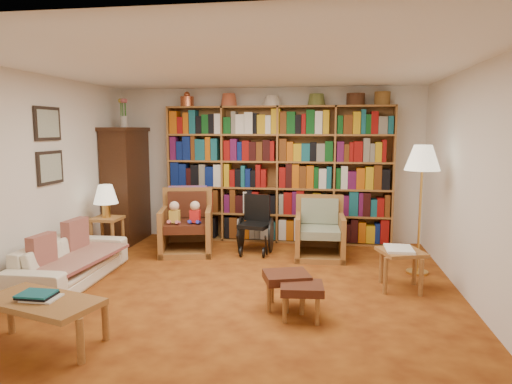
% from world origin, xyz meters
% --- Properties ---
extents(floor, '(5.00, 5.00, 0.00)m').
position_xyz_m(floor, '(0.00, 0.00, 0.00)').
color(floor, '#A85919').
rests_on(floor, ground).
extents(ceiling, '(5.00, 5.00, 0.00)m').
position_xyz_m(ceiling, '(0.00, 0.00, 2.50)').
color(ceiling, white).
rests_on(ceiling, wall_back).
extents(wall_back, '(5.00, 0.00, 5.00)m').
position_xyz_m(wall_back, '(0.00, 2.50, 1.25)').
color(wall_back, white).
rests_on(wall_back, floor).
extents(wall_front, '(5.00, 0.00, 5.00)m').
position_xyz_m(wall_front, '(0.00, -2.50, 1.25)').
color(wall_front, white).
rests_on(wall_front, floor).
extents(wall_left, '(0.00, 5.00, 5.00)m').
position_xyz_m(wall_left, '(-2.50, 0.00, 1.25)').
color(wall_left, white).
rests_on(wall_left, floor).
extents(wall_right, '(0.00, 5.00, 5.00)m').
position_xyz_m(wall_right, '(2.50, 0.00, 1.25)').
color(wall_right, white).
rests_on(wall_right, floor).
extents(bookshelf, '(3.60, 0.30, 2.42)m').
position_xyz_m(bookshelf, '(0.20, 2.33, 1.17)').
color(bookshelf, '#A56933').
rests_on(bookshelf, floor).
extents(curio_cabinet, '(0.50, 0.95, 2.40)m').
position_xyz_m(curio_cabinet, '(-2.25, 2.00, 0.95)').
color(curio_cabinet, '#391E0F').
rests_on(curio_cabinet, floor).
extents(framed_pictures, '(0.03, 0.52, 0.97)m').
position_xyz_m(framed_pictures, '(-2.48, 0.30, 1.62)').
color(framed_pictures, black).
rests_on(framed_pictures, wall_left).
extents(sofa, '(1.79, 0.75, 0.52)m').
position_xyz_m(sofa, '(-2.05, -0.06, 0.26)').
color(sofa, white).
rests_on(sofa, floor).
extents(sofa_throw, '(0.81, 1.40, 0.04)m').
position_xyz_m(sofa_throw, '(-2.00, -0.06, 0.30)').
color(sofa_throw, beige).
rests_on(sofa_throw, sofa).
extents(cushion_left, '(0.16, 0.42, 0.41)m').
position_xyz_m(cushion_left, '(-2.18, 0.29, 0.45)').
color(cushion_left, maroon).
rests_on(cushion_left, sofa).
extents(cushion_right, '(0.15, 0.38, 0.37)m').
position_xyz_m(cushion_right, '(-2.18, -0.41, 0.45)').
color(cushion_right, maroon).
rests_on(cushion_right, sofa).
extents(side_table_lamp, '(0.40, 0.40, 0.57)m').
position_xyz_m(side_table_lamp, '(-2.15, 1.08, 0.42)').
color(side_table_lamp, '#A56933').
rests_on(side_table_lamp, floor).
extents(table_lamp, '(0.35, 0.35, 0.47)m').
position_xyz_m(table_lamp, '(-2.15, 1.08, 0.89)').
color(table_lamp, gold).
rests_on(table_lamp, side_table_lamp).
extents(armchair_leather, '(0.92, 0.95, 0.96)m').
position_xyz_m(armchair_leather, '(-1.06, 1.51, 0.39)').
color(armchair_leather, '#A56933').
rests_on(armchair_leather, floor).
extents(armchair_sage, '(0.73, 0.75, 0.87)m').
position_xyz_m(armchair_sage, '(0.90, 1.54, 0.33)').
color(armchair_sage, '#A56933').
rests_on(armchair_sage, floor).
extents(wheelchair, '(0.50, 0.68, 0.85)m').
position_xyz_m(wheelchair, '(-0.06, 1.66, 0.39)').
color(wheelchair, black).
rests_on(wheelchair, floor).
extents(floor_lamp, '(0.43, 0.43, 1.64)m').
position_xyz_m(floor_lamp, '(2.15, 0.91, 1.41)').
color(floor_lamp, gold).
rests_on(floor_lamp, floor).
extents(side_table_papers, '(0.57, 0.57, 0.49)m').
position_xyz_m(side_table_papers, '(1.84, 0.27, 0.39)').
color(side_table_papers, '#A56933').
rests_on(side_table_papers, floor).
extents(footstool_a, '(0.54, 0.50, 0.38)m').
position_xyz_m(footstool_a, '(0.59, -0.49, 0.31)').
color(footstool_a, '#4A2113').
rests_on(footstool_a, floor).
extents(footstool_b, '(0.44, 0.38, 0.35)m').
position_xyz_m(footstool_b, '(0.76, -0.73, 0.29)').
color(footstool_b, '#4A2113').
rests_on(footstool_b, floor).
extents(coffee_table, '(1.10, 0.75, 0.48)m').
position_xyz_m(coffee_table, '(-1.36, -1.65, 0.37)').
color(coffee_table, '#A56933').
rests_on(coffee_table, floor).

